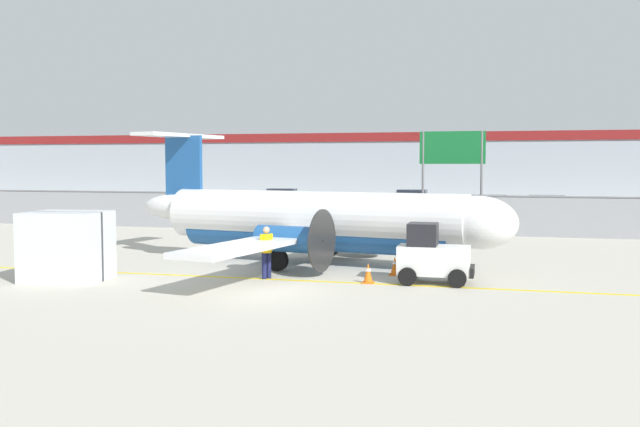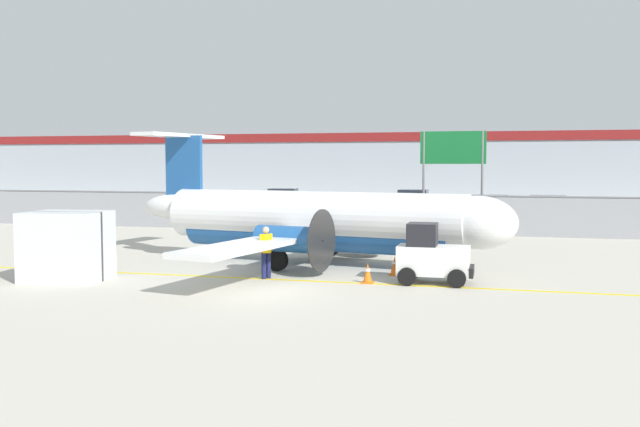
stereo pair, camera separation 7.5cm
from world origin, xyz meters
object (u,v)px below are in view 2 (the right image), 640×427
parked_car_5 (546,208)px  parked_car_6 (629,212)px  cargo_container (67,246)px  baggage_tug (432,256)px  traffic_cone_near_right (368,273)px  parked_car_0 (182,203)px  parked_car_3 (412,200)px  traffic_cone_near_left (280,256)px  parked_car_2 (324,205)px  ground_crew_worker (266,249)px  commuter_airplane (320,221)px  parked_car_1 (282,198)px  traffic_cone_far_left (395,266)px  highway_sign (453,156)px  parked_car_4 (489,208)px

parked_car_5 → parked_car_6: (4.61, -2.21, 0.00)m
cargo_container → baggage_tug: bearing=6.8°
traffic_cone_near_right → baggage_tug: bearing=13.4°
traffic_cone_near_right → parked_car_0: 30.92m
traffic_cone_near_right → parked_car_3: (-3.13, 33.51, 0.58)m
traffic_cone_near_left → parked_car_6: size_ratio=0.15×
parked_car_2 → parked_car_5: same height
cargo_container → ground_crew_worker: bearing=12.7°
commuter_airplane → parked_car_2: commuter_airplane is taller
cargo_container → traffic_cone_near_right: cargo_container is taller
parked_car_1 → traffic_cone_far_left: bearing=110.1°
parked_car_6 → traffic_cone_near_left: bearing=55.9°
traffic_cone_far_left → highway_sign: bearing=87.9°
traffic_cone_far_left → parked_car_0: 29.87m
commuter_airplane → parked_car_3: size_ratio=3.80×
commuter_airplane → parked_car_5: 23.62m
parked_car_3 → parked_car_5: bearing=140.9°
traffic_cone_near_left → parked_car_1: size_ratio=0.15×
cargo_container → highway_sign: 23.08m
parked_car_1 → parked_car_3: size_ratio=1.02×
ground_crew_worker → traffic_cone_near_left: size_ratio=2.66×
parked_car_0 → ground_crew_worker: bearing=-53.5°
parked_car_5 → parked_car_3: bearing=-34.0°
commuter_airplane → parked_car_3: commuter_airplane is taller
traffic_cone_near_left → ground_crew_worker: bearing=-80.0°
cargo_container → parked_car_1: 35.38m
parked_car_0 → parked_car_2: same height
cargo_container → parked_car_1: cargo_container is taller
traffic_cone_far_left → parked_car_4: (2.38, 23.46, 0.58)m
parked_car_0 → parked_car_4: 21.36m
traffic_cone_far_left → parked_car_1: size_ratio=0.15×
commuter_airplane → ground_crew_worker: bearing=-91.2°
traffic_cone_near_left → parked_car_2: bearing=100.5°
cargo_container → traffic_cone_near_right: (9.39, 1.93, -0.79)m
commuter_airplane → cargo_container: (-6.83, -5.70, -0.50)m
traffic_cone_far_left → parked_car_3: bearing=96.6°
parked_car_0 → highway_sign: size_ratio=0.79×
traffic_cone_near_left → parked_car_4: bearing=72.7°
baggage_tug → cargo_container: bearing=-168.8°
traffic_cone_near_left → traffic_cone_near_right: size_ratio=1.00×
traffic_cone_near_left → parked_car_3: (0.79, 30.29, 0.58)m
traffic_cone_near_right → traffic_cone_near_left: bearing=140.6°
parked_car_1 → parked_car_3: bearing=177.5°
ground_crew_worker → parked_car_2: bearing=-51.5°
commuter_airplane → ground_crew_worker: size_ratio=9.42×
cargo_container → parked_car_0: size_ratio=0.59×
cargo_container → parked_car_5: bearing=55.0°
baggage_tug → parked_car_1: (-15.55, 32.74, 0.04)m
ground_crew_worker → cargo_container: size_ratio=0.66×
baggage_tug → parked_car_4: size_ratio=0.54×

